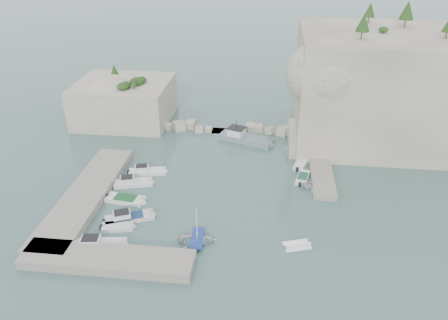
# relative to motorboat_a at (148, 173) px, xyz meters

# --- Properties ---
(ground) EXTENTS (400.00, 400.00, 0.00)m
(ground) POSITION_rel_motorboat_a_xyz_m (10.95, -6.32, 0.00)
(ground) COLOR #466A66
(ground) RESTS_ON ground
(cliff_east) EXTENTS (26.00, 22.00, 17.00)m
(cliff_east) POSITION_rel_motorboat_a_xyz_m (33.95, 16.68, 8.50)
(cliff_east) COLOR beige
(cliff_east) RESTS_ON ground
(cliff_terrace) EXTENTS (8.00, 10.00, 2.50)m
(cliff_terrace) POSITION_rel_motorboat_a_xyz_m (23.95, 11.68, 1.25)
(cliff_terrace) COLOR beige
(cliff_terrace) RESTS_ON ground
(outcrop_west) EXTENTS (16.00, 14.00, 7.00)m
(outcrop_west) POSITION_rel_motorboat_a_xyz_m (-9.05, 18.68, 3.50)
(outcrop_west) COLOR beige
(outcrop_west) RESTS_ON ground
(quay_west) EXTENTS (5.00, 24.00, 1.10)m
(quay_west) POSITION_rel_motorboat_a_xyz_m (-6.05, -7.32, 0.55)
(quay_west) COLOR #9E9689
(quay_west) RESTS_ON ground
(quay_south) EXTENTS (18.00, 4.00, 1.10)m
(quay_south) POSITION_rel_motorboat_a_xyz_m (0.95, -18.82, 0.55)
(quay_south) COLOR #9E9689
(quay_south) RESTS_ON ground
(ledge_east) EXTENTS (3.00, 16.00, 0.80)m
(ledge_east) POSITION_rel_motorboat_a_xyz_m (24.45, 3.68, 0.40)
(ledge_east) COLOR #9E9689
(ledge_east) RESTS_ON ground
(breakwater) EXTENTS (28.00, 3.00, 1.40)m
(breakwater) POSITION_rel_motorboat_a_xyz_m (9.95, 15.68, 0.70)
(breakwater) COLOR beige
(breakwater) RESTS_ON ground
(motorboat_a) EXTENTS (5.94, 2.84, 1.40)m
(motorboat_a) POSITION_rel_motorboat_a_xyz_m (0.00, 0.00, 0.00)
(motorboat_a) COLOR white
(motorboat_a) RESTS_ON ground
(motorboat_b) EXTENTS (5.93, 3.30, 1.40)m
(motorboat_b) POSITION_rel_motorboat_a_xyz_m (-1.10, -3.24, 0.00)
(motorboat_b) COLOR silver
(motorboat_b) RESTS_ON ground
(motorboat_c) EXTENTS (5.62, 2.59, 0.70)m
(motorboat_c) POSITION_rel_motorboat_a_xyz_m (-0.91, -7.27, 0.00)
(motorboat_c) COLOR white
(motorboat_c) RESTS_ON ground
(motorboat_d) EXTENTS (6.57, 4.24, 1.40)m
(motorboat_d) POSITION_rel_motorboat_a_xyz_m (0.85, -11.09, 0.00)
(motorboat_d) COLOR silver
(motorboat_d) RESTS_ON ground
(motorboat_e) EXTENTS (4.19, 2.47, 0.70)m
(motorboat_e) POSITION_rel_motorboat_a_xyz_m (-0.01, -12.92, 0.00)
(motorboat_e) COLOR silver
(motorboat_e) RESTS_ON ground
(motorboat_f) EXTENTS (6.62, 2.83, 1.40)m
(motorboat_f) POSITION_rel_motorboat_a_xyz_m (-0.93, -16.34, 0.00)
(motorboat_f) COLOR white
(motorboat_f) RESTS_ON ground
(rowboat) EXTENTS (4.36, 3.23, 0.87)m
(rowboat) POSITION_rel_motorboat_a_xyz_m (9.57, -14.20, 0.00)
(rowboat) COLOR silver
(rowboat) RESTS_ON ground
(inflatable_dinghy) EXTENTS (3.45, 2.42, 0.44)m
(inflatable_dinghy) POSITION_rel_motorboat_a_xyz_m (20.52, -13.85, 0.00)
(inflatable_dinghy) COLOR white
(inflatable_dinghy) RESTS_ON ground
(tender_east_a) EXTENTS (3.06, 2.71, 1.49)m
(tender_east_a) POSITION_rel_motorboat_a_xyz_m (22.76, -1.31, 0.00)
(tender_east_a) COLOR silver
(tender_east_a) RESTS_ON ground
(tender_east_b) EXTENTS (2.35, 4.40, 0.70)m
(tender_east_b) POSITION_rel_motorboat_a_xyz_m (21.79, 0.80, 0.00)
(tender_east_b) COLOR white
(tender_east_b) RESTS_ON ground
(tender_east_c) EXTENTS (2.73, 4.70, 0.70)m
(tender_east_c) POSITION_rel_motorboat_a_xyz_m (21.76, 5.01, 0.00)
(tender_east_c) COLOR white
(tender_east_c) RESTS_ON ground
(tender_east_d) EXTENTS (4.46, 2.83, 1.61)m
(tender_east_d) POSITION_rel_motorboat_a_xyz_m (21.49, 7.38, 0.00)
(tender_east_d) COLOR white
(tender_east_d) RESTS_ON ground
(work_boat) EXTENTS (10.11, 5.91, 2.20)m
(work_boat) POSITION_rel_motorboat_a_xyz_m (13.15, 12.08, 0.00)
(work_boat) COLOR slate
(work_boat) RESTS_ON ground
(rowboat_mast) EXTENTS (0.10, 0.10, 4.20)m
(rowboat_mast) POSITION_rel_motorboat_a_xyz_m (9.57, -14.20, 2.53)
(rowboat_mast) COLOR white
(rowboat_mast) RESTS_ON rowboat
(vegetation) EXTENTS (53.48, 13.88, 13.40)m
(vegetation) POSITION_rel_motorboat_a_xyz_m (28.78, 18.08, 17.93)
(vegetation) COLOR #1E4219
(vegetation) RESTS_ON ground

